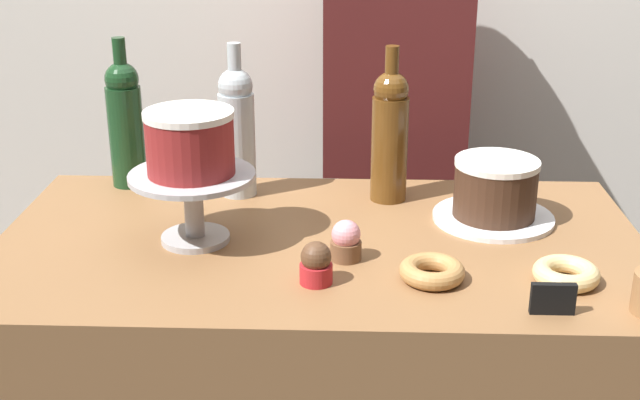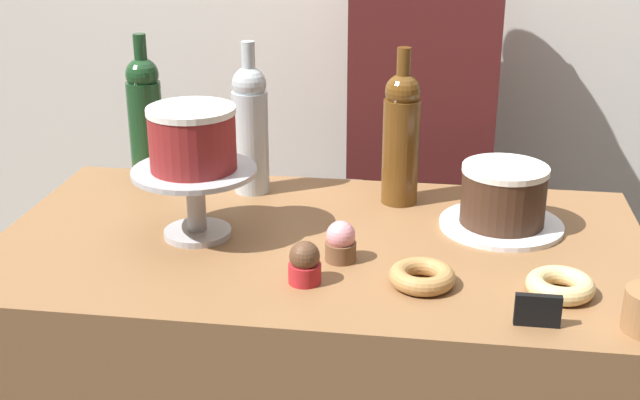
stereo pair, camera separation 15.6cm
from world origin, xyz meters
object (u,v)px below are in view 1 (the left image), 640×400
wine_bottle_clear (237,129)px  price_sign_chalkboard (553,299)px  cake_stand_pedestal (193,195)px  wine_bottle_green (125,121)px  cupcake_strawberry (346,241)px  barista_figure (392,169)px  wine_bottle_amber (390,133)px  donut_maple (432,271)px  cupcake_chocolate (317,264)px  donut_glazed (566,274)px  chocolate_round_cake (495,188)px  white_layer_cake (190,142)px

wine_bottle_clear → price_sign_chalkboard: bearing=-42.3°
cake_stand_pedestal → wine_bottle_green: 0.36m
wine_bottle_clear → price_sign_chalkboard: (0.56, -0.51, -0.12)m
cupcake_strawberry → price_sign_chalkboard: cupcake_strawberry is taller
wine_bottle_clear → barista_figure: (0.35, 0.42, -0.23)m
wine_bottle_amber → donut_maple: size_ratio=2.91×
cupcake_chocolate → donut_glazed: size_ratio=0.66×
chocolate_round_cake → price_sign_chalkboard: chocolate_round_cake is taller
white_layer_cake → wine_bottle_green: (-0.20, 0.30, -0.05)m
donut_maple → price_sign_chalkboard: price_sign_chalkboard is taller
donut_maple → donut_glazed: 0.23m
chocolate_round_cake → cupcake_chocolate: bearing=-139.7°
chocolate_round_cake → wine_bottle_green: wine_bottle_green is taller
price_sign_chalkboard → barista_figure: 0.96m
barista_figure → price_sign_chalkboard: bearing=-77.4°
cake_stand_pedestal → cupcake_chocolate: bearing=-35.0°
wine_bottle_green → donut_maple: (0.63, -0.45, -0.13)m
donut_glazed → wine_bottle_amber: bearing=127.0°
wine_bottle_clear → price_sign_chalkboard: 0.76m
cupcake_strawberry → barista_figure: barista_figure is taller
cupcake_strawberry → white_layer_cake: bearing=166.2°
wine_bottle_clear → donut_maple: bearing=-46.3°
chocolate_round_cake → price_sign_chalkboard: 0.38m
wine_bottle_green → price_sign_chalkboard: size_ratio=4.65×
wine_bottle_clear → donut_glazed: (0.60, -0.40, -0.13)m
donut_maple → wine_bottle_amber: bearing=99.0°
barista_figure → wine_bottle_green: bearing=-148.2°
white_layer_cake → wine_bottle_clear: bearing=78.6°
wine_bottle_green → donut_glazed: bearing=-27.7°
wine_bottle_amber → barista_figure: barista_figure is taller
cake_stand_pedestal → wine_bottle_amber: bearing=32.1°
white_layer_cake → chocolate_round_cake: bearing=12.1°
wine_bottle_clear → donut_maple: (0.38, -0.40, -0.13)m
wine_bottle_amber → cupcake_chocolate: size_ratio=4.38×
chocolate_round_cake → cupcake_chocolate: 0.45m
donut_maple → donut_glazed: bearing=-0.2°
white_layer_cake → donut_maple: (0.43, -0.15, -0.18)m
donut_glazed → donut_maple: bearing=179.8°
cupcake_strawberry → donut_maple: (0.15, -0.08, -0.02)m
cake_stand_pedestal → donut_maple: bearing=-18.8°
wine_bottle_green → donut_maple: size_ratio=2.91×
cake_stand_pedestal → white_layer_cake: 0.10m
cupcake_chocolate → donut_glazed: cupcake_chocolate is taller
wine_bottle_amber → cupcake_strawberry: bearing=-106.1°
donut_glazed → barista_figure: barista_figure is taller
barista_figure → donut_glazed: bearing=-72.7°
donut_glazed → wine_bottle_green: bearing=152.3°
wine_bottle_amber → price_sign_chalkboard: wine_bottle_amber is taller
donut_maple → price_sign_chalkboard: bearing=-31.9°
wine_bottle_clear → donut_maple: wine_bottle_clear is taller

